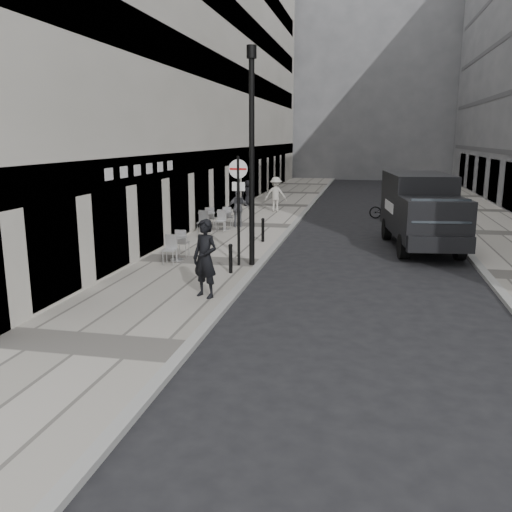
{
  "coord_description": "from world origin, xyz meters",
  "views": [
    {
      "loc": [
        3.36,
        -6.6,
        4.16
      ],
      "look_at": [
        0.84,
        5.65,
        1.4
      ],
      "focal_mm": 38.0,
      "sensor_mm": 36.0,
      "label": 1
    }
  ],
  "objects_px": {
    "cyclist": "(388,204)",
    "walking_man": "(205,259)",
    "panel_van": "(421,207)",
    "lamppost": "(252,147)",
    "sign_post": "(238,196)"
  },
  "relations": [
    {
      "from": "cyclist",
      "to": "walking_man",
      "type": "bearing_deg",
      "value": -109.61
    },
    {
      "from": "panel_van",
      "to": "cyclist",
      "type": "bearing_deg",
      "value": 90.18
    },
    {
      "from": "sign_post",
      "to": "lamppost",
      "type": "distance_m",
      "value": 1.57
    },
    {
      "from": "lamppost",
      "to": "panel_van",
      "type": "relative_size",
      "value": 1.1
    },
    {
      "from": "walking_man",
      "to": "panel_van",
      "type": "bearing_deg",
      "value": 78.42
    },
    {
      "from": "lamppost",
      "to": "cyclist",
      "type": "height_order",
      "value": "lamppost"
    },
    {
      "from": "walking_man",
      "to": "cyclist",
      "type": "height_order",
      "value": "walking_man"
    },
    {
      "from": "lamppost",
      "to": "walking_man",
      "type": "bearing_deg",
      "value": -96.32
    },
    {
      "from": "sign_post",
      "to": "cyclist",
      "type": "relative_size",
      "value": 1.73
    },
    {
      "from": "sign_post",
      "to": "lamppost",
      "type": "relative_size",
      "value": 0.52
    },
    {
      "from": "lamppost",
      "to": "cyclist",
      "type": "distance_m",
      "value": 13.23
    },
    {
      "from": "walking_man",
      "to": "sign_post",
      "type": "relative_size",
      "value": 0.58
    },
    {
      "from": "walking_man",
      "to": "lamppost",
      "type": "height_order",
      "value": "lamppost"
    },
    {
      "from": "panel_van",
      "to": "cyclist",
      "type": "distance_m",
      "value": 7.58
    },
    {
      "from": "walking_man",
      "to": "lamppost",
      "type": "distance_m",
      "value": 4.65
    }
  ]
}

